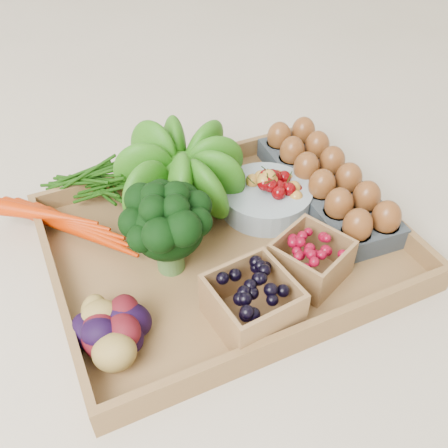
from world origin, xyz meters
name	(u,v)px	position (x,y,z in m)	size (l,w,h in m)	color
ground	(224,251)	(0.00, 0.00, 0.00)	(4.00, 4.00, 0.00)	beige
tray	(224,247)	(0.00, 0.00, 0.01)	(0.55, 0.45, 0.01)	olive
carrots	(69,224)	(-0.22, 0.13, 0.04)	(0.22, 0.15, 0.05)	#C02A01
lettuce	(179,164)	(-0.02, 0.14, 0.10)	(0.16, 0.16, 0.16)	#27540D
broccoli	(169,242)	(-0.10, -0.01, 0.07)	(0.14, 0.14, 0.11)	black
cherry_bowl	(266,198)	(0.11, 0.06, 0.04)	(0.16, 0.16, 0.04)	#8C9EA5
egg_carton	(325,188)	(0.22, 0.04, 0.03)	(0.12, 0.34, 0.04)	#363E45
potatoes	(112,321)	(-0.21, -0.11, 0.05)	(0.14, 0.14, 0.08)	#440A11
punnet_blackberry	(252,303)	(-0.03, -0.16, 0.05)	(0.11, 0.11, 0.07)	black
punnet_raspberry	(311,259)	(0.09, -0.12, 0.05)	(0.10, 0.10, 0.07)	maroon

